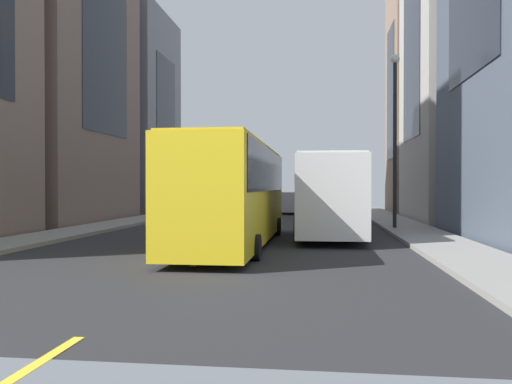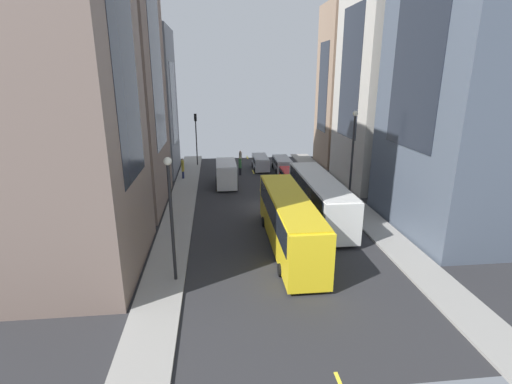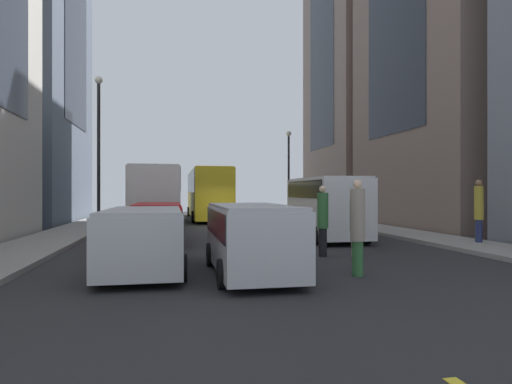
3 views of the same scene
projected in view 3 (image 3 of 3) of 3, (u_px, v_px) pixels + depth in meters
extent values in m
plane|color=#28282B|center=(225.00, 228.00, 24.32)|extent=(41.79, 41.79, 0.00)
cube|color=gray|center=(79.00, 229.00, 22.88)|extent=(2.46, 44.00, 0.15)
cube|color=gray|center=(355.00, 225.00, 25.76)|extent=(2.46, 44.00, 0.15)
cube|color=yellow|center=(281.00, 265.00, 11.94)|extent=(0.16, 2.00, 0.01)
cube|color=yellow|center=(236.00, 235.00, 20.19)|extent=(0.16, 2.00, 0.01)
cube|color=yellow|center=(218.00, 223.00, 28.44)|extent=(0.16, 2.00, 0.01)
cube|color=yellow|center=(207.00, 216.00, 36.69)|extent=(0.16, 2.00, 0.01)
cube|color=yellow|center=(201.00, 211.00, 44.94)|extent=(0.16, 2.00, 0.01)
cube|color=#7A665B|center=(453.00, 23.00, 24.79)|extent=(7.15, 11.27, 23.12)
cube|color=#1E232D|center=(453.00, 23.00, 24.79)|extent=(7.22, 6.20, 12.72)
cube|color=#7A665B|center=(356.00, 67.00, 36.41)|extent=(6.03, 10.29, 24.81)
cube|color=#1E232D|center=(356.00, 67.00, 36.41)|extent=(6.09, 5.66, 13.64)
cube|color=silver|center=(157.00, 196.00, 26.86)|extent=(2.55, 12.30, 3.00)
cube|color=black|center=(157.00, 182.00, 26.86)|extent=(2.60, 11.31, 1.20)
cube|color=beige|center=(157.00, 170.00, 26.86)|extent=(2.45, 11.81, 0.08)
cylinder|color=black|center=(142.00, 214.00, 30.38)|extent=(0.46, 1.00, 1.00)
cylinder|color=black|center=(176.00, 213.00, 30.82)|extent=(0.46, 1.00, 1.00)
cylinder|color=black|center=(132.00, 221.00, 22.89)|extent=(0.46, 1.00, 1.00)
cylinder|color=black|center=(178.00, 220.00, 23.33)|extent=(0.46, 1.00, 1.00)
cube|color=yellow|center=(208.00, 194.00, 32.59)|extent=(2.45, 12.30, 3.30)
cube|color=black|center=(208.00, 182.00, 32.59)|extent=(2.50, 11.31, 1.48)
cube|color=gold|center=(208.00, 171.00, 32.59)|extent=(2.35, 11.80, 0.08)
cylinder|color=black|center=(190.00, 212.00, 36.12)|extent=(0.44, 0.76, 0.76)
cylinder|color=black|center=(217.00, 211.00, 36.55)|extent=(0.44, 0.76, 0.76)
cylinder|color=black|center=(195.00, 217.00, 28.63)|extent=(0.44, 0.76, 0.76)
cylinder|color=black|center=(229.00, 216.00, 29.06)|extent=(0.44, 0.76, 0.76)
cube|color=white|center=(327.00, 207.00, 18.22)|extent=(2.05, 5.04, 2.30)
cube|color=black|center=(327.00, 189.00, 18.22)|extent=(2.09, 4.64, 0.69)
cube|color=silver|center=(327.00, 179.00, 18.22)|extent=(1.97, 4.84, 0.08)
cylinder|color=black|center=(295.00, 229.00, 19.58)|extent=(0.37, 0.72, 0.72)
cylinder|color=black|center=(335.00, 228.00, 19.93)|extent=(0.37, 0.72, 0.72)
cylinder|color=black|center=(317.00, 235.00, 16.51)|extent=(0.37, 0.72, 0.72)
cylinder|color=black|center=(364.00, 234.00, 16.86)|extent=(0.37, 0.72, 0.72)
cube|color=#B7BABF|center=(251.00, 238.00, 10.57)|extent=(1.72, 4.59, 1.43)
cube|color=black|center=(251.00, 223.00, 10.57)|extent=(1.76, 4.22, 0.60)
cube|color=#9C9EA2|center=(251.00, 207.00, 10.57)|extent=(1.65, 4.41, 0.08)
cylinder|color=black|center=(213.00, 254.00, 11.82)|extent=(0.31, 0.62, 0.62)
cylinder|color=black|center=(270.00, 253.00, 12.11)|extent=(0.31, 0.62, 0.62)
cylinder|color=black|center=(225.00, 274.00, 9.02)|extent=(0.31, 0.62, 0.62)
cylinder|color=black|center=(299.00, 271.00, 9.32)|extent=(0.31, 0.62, 0.62)
cube|color=#B7BABF|center=(144.00, 239.00, 10.95)|extent=(1.85, 4.68, 1.31)
cube|color=black|center=(144.00, 225.00, 10.95)|extent=(1.89, 4.31, 0.55)
cube|color=#9C9EA2|center=(144.00, 211.00, 10.95)|extent=(1.78, 4.50, 0.08)
cylinder|color=black|center=(115.00, 252.00, 12.21)|extent=(0.33, 0.62, 0.62)
cylinder|color=black|center=(178.00, 251.00, 12.53)|extent=(0.33, 0.62, 0.62)
cylinder|color=black|center=(98.00, 271.00, 9.36)|extent=(0.33, 0.62, 0.62)
cylinder|color=black|center=(179.00, 268.00, 9.68)|extent=(0.33, 0.62, 0.62)
cube|color=red|center=(158.00, 222.00, 17.19)|extent=(1.80, 4.73, 1.29)
cube|color=black|center=(158.00, 214.00, 17.19)|extent=(1.83, 4.35, 0.54)
cube|color=#A91A1A|center=(158.00, 204.00, 17.19)|extent=(1.72, 4.54, 0.08)
cylinder|color=black|center=(139.00, 232.00, 18.47)|extent=(0.32, 0.62, 0.62)
cylinder|color=black|center=(178.00, 231.00, 18.78)|extent=(0.32, 0.62, 0.62)
cylinder|color=black|center=(132.00, 239.00, 15.59)|extent=(0.32, 0.62, 0.62)
cylinder|color=black|center=(180.00, 238.00, 15.90)|extent=(0.32, 0.62, 0.62)
cylinder|color=black|center=(323.00, 242.00, 13.56)|extent=(0.26, 0.26, 0.87)
cylinder|color=#336B38|center=(323.00, 210.00, 13.56)|extent=(0.34, 0.34, 1.09)
sphere|color=beige|center=(323.00, 189.00, 13.56)|extent=(0.22, 0.22, 0.22)
cylinder|color=gray|center=(355.00, 244.00, 13.52)|extent=(0.24, 0.24, 0.78)
cylinder|color=#336B38|center=(355.00, 215.00, 13.52)|extent=(0.31, 0.31, 1.02)
sphere|color=tan|center=(355.00, 195.00, 13.52)|extent=(0.23, 0.23, 0.23)
cylinder|color=navy|center=(479.00, 231.00, 16.09)|extent=(0.24, 0.24, 0.82)
cylinder|color=gold|center=(479.00, 203.00, 16.09)|extent=(0.32, 0.32, 1.24)
sphere|color=#8C6647|center=(479.00, 183.00, 16.09)|extent=(0.23, 0.23, 0.23)
cylinder|color=#336B38|center=(358.00, 259.00, 10.39)|extent=(0.26, 0.26, 0.83)
cylinder|color=gray|center=(358.00, 215.00, 10.39)|extent=(0.35, 0.35, 1.24)
sphere|color=beige|center=(358.00, 184.00, 10.39)|extent=(0.21, 0.21, 0.21)
cylinder|color=black|center=(99.00, 154.00, 24.57)|extent=(0.18, 0.18, 7.93)
sphere|color=silver|center=(99.00, 80.00, 24.57)|extent=(0.44, 0.44, 0.44)
cylinder|color=black|center=(289.00, 175.00, 37.67)|extent=(0.18, 0.18, 6.68)
sphere|color=silver|center=(289.00, 134.00, 37.67)|extent=(0.44, 0.44, 0.44)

